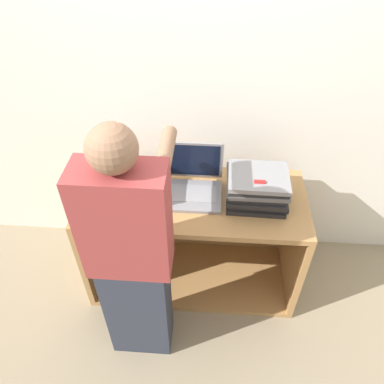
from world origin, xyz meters
name	(u,v)px	position (x,y,z in m)	size (l,w,h in m)	color
ground_plane	(190,312)	(0.00, 0.00, 0.00)	(12.00, 12.00, 0.00)	gray
wall_back	(198,95)	(0.00, 0.70, 1.20)	(8.00, 0.05, 2.40)	silver
cart	(194,231)	(0.00, 0.37, 0.38)	(1.33, 0.59, 0.76)	#A87A47
laptop_open	(194,184)	(0.00, 0.35, 0.82)	(0.33, 0.31, 0.29)	gray
laptop_stack_left	(131,185)	(-0.36, 0.30, 0.83)	(0.35, 0.29, 0.14)	slate
laptop_stack_right	(257,188)	(0.36, 0.30, 0.85)	(0.35, 0.29, 0.19)	#232326
person	(132,260)	(-0.27, -0.19, 0.77)	(0.40, 0.52, 1.54)	#2D3342
inventory_tag	(260,182)	(0.36, 0.23, 0.95)	(0.06, 0.02, 0.01)	red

